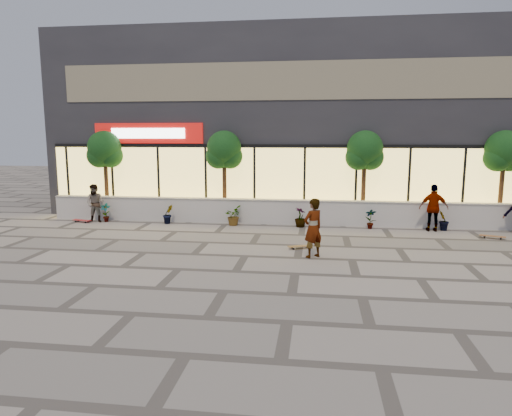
# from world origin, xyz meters

# --- Properties ---
(ground) EXTENTS (80.00, 80.00, 0.00)m
(ground) POSITION_xyz_m (0.00, 0.00, 0.00)
(ground) COLOR gray
(ground) RESTS_ON ground
(planter_wall) EXTENTS (22.00, 0.42, 1.04)m
(planter_wall) POSITION_xyz_m (0.00, 7.00, 0.52)
(planter_wall) COLOR beige
(planter_wall) RESTS_ON ground
(retail_building) EXTENTS (24.00, 9.17, 8.50)m
(retail_building) POSITION_xyz_m (-0.00, 12.49, 4.25)
(retail_building) COLOR #27272C
(retail_building) RESTS_ON ground
(shrub_a) EXTENTS (0.43, 0.29, 0.81)m
(shrub_a) POSITION_xyz_m (-8.50, 6.45, 0.41)
(shrub_a) COLOR #113615
(shrub_a) RESTS_ON ground
(shrub_b) EXTENTS (0.57, 0.57, 0.81)m
(shrub_b) POSITION_xyz_m (-5.70, 6.45, 0.41)
(shrub_b) COLOR #113615
(shrub_b) RESTS_ON ground
(shrub_c) EXTENTS (0.68, 0.77, 0.81)m
(shrub_c) POSITION_xyz_m (-2.90, 6.45, 0.41)
(shrub_c) COLOR #113615
(shrub_c) RESTS_ON ground
(shrub_d) EXTENTS (0.64, 0.64, 0.81)m
(shrub_d) POSITION_xyz_m (-0.10, 6.45, 0.41)
(shrub_d) COLOR #113615
(shrub_d) RESTS_ON ground
(shrub_e) EXTENTS (0.46, 0.35, 0.81)m
(shrub_e) POSITION_xyz_m (2.70, 6.45, 0.41)
(shrub_e) COLOR #113615
(shrub_e) RESTS_ON ground
(shrub_f) EXTENTS (0.55, 0.57, 0.81)m
(shrub_f) POSITION_xyz_m (5.50, 6.45, 0.41)
(shrub_f) COLOR #113615
(shrub_f) RESTS_ON ground
(tree_west) EXTENTS (1.60, 1.50, 3.92)m
(tree_west) POSITION_xyz_m (-9.00, 7.70, 2.99)
(tree_west) COLOR #472D19
(tree_west) RESTS_ON ground
(tree_midwest) EXTENTS (1.60, 1.50, 3.92)m
(tree_midwest) POSITION_xyz_m (-3.50, 7.70, 2.99)
(tree_midwest) COLOR #472D19
(tree_midwest) RESTS_ON ground
(tree_mideast) EXTENTS (1.60, 1.50, 3.92)m
(tree_mideast) POSITION_xyz_m (2.50, 7.70, 2.99)
(tree_mideast) COLOR #472D19
(tree_mideast) RESTS_ON ground
(tree_east) EXTENTS (1.60, 1.50, 3.92)m
(tree_east) POSITION_xyz_m (8.00, 7.70, 2.99)
(tree_east) COLOR #472D19
(tree_east) RESTS_ON ground
(skater_center) EXTENTS (0.79, 0.76, 1.83)m
(skater_center) POSITION_xyz_m (0.45, 1.78, 0.92)
(skater_center) COLOR white
(skater_center) RESTS_ON ground
(skater_left) EXTENTS (0.82, 0.65, 1.65)m
(skater_left) POSITION_xyz_m (-8.87, 6.30, 0.82)
(skater_left) COLOR #998A63
(skater_left) RESTS_ON ground
(skater_right_near) EXTENTS (1.11, 0.52, 1.84)m
(skater_right_near) POSITION_xyz_m (5.06, 6.30, 0.92)
(skater_right_near) COLOR silver
(skater_right_near) RESTS_ON ground
(skateboard_center) EXTENTS (0.85, 0.52, 0.10)m
(skateboard_center) POSITION_xyz_m (0.04, 2.80, 0.08)
(skateboard_center) COLOR brown
(skateboard_center) RESTS_ON ground
(skateboard_left) EXTENTS (0.90, 0.44, 0.11)m
(skateboard_left) POSITION_xyz_m (-9.48, 6.20, 0.09)
(skateboard_left) COLOR #AF2120
(skateboard_left) RESTS_ON ground
(skateboard_right_near) EXTENTS (0.88, 0.52, 0.10)m
(skateboard_right_near) POSITION_xyz_m (6.91, 5.23, 0.09)
(skateboard_right_near) COLOR brown
(skateboard_right_near) RESTS_ON ground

